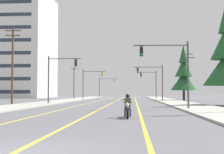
% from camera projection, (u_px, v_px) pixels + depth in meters
% --- Properties ---
extents(ground_plane, '(400.00, 400.00, 0.00)m').
position_uv_depth(ground_plane, '(19.00, 153.00, 8.00)').
color(ground_plane, '#5B5B60').
extents(lane_stripe_center, '(0.16, 100.00, 0.01)m').
position_uv_depth(lane_stripe_center, '(115.00, 101.00, 52.85)').
color(lane_stripe_center, yellow).
rests_on(lane_stripe_center, ground).
extents(lane_stripe_left, '(0.16, 100.00, 0.01)m').
position_uv_depth(lane_stripe_left, '(96.00, 101.00, 53.08)').
color(lane_stripe_left, yellow).
rests_on(lane_stripe_left, ground).
extents(lane_stripe_right, '(0.16, 100.00, 0.01)m').
position_uv_depth(lane_stripe_right, '(136.00, 101.00, 52.61)').
color(lane_stripe_right, yellow).
rests_on(lane_stripe_right, ground).
extents(sidewalk_kerb_right, '(4.40, 110.00, 0.14)m').
position_uv_depth(sidewalk_kerb_right, '(175.00, 102.00, 47.23)').
color(sidewalk_kerb_right, '#ADA89E').
rests_on(sidewalk_kerb_right, ground).
extents(sidewalk_kerb_left, '(4.40, 110.00, 0.14)m').
position_uv_depth(sidewalk_kerb_left, '(55.00, 102.00, 48.50)').
color(sidewalk_kerb_left, '#ADA89E').
rests_on(sidewalk_kerb_left, ground).
extents(motorcycle_with_rider, '(0.70, 2.19, 1.46)m').
position_uv_depth(motorcycle_with_rider, '(128.00, 108.00, 18.93)').
color(motorcycle_with_rider, black).
rests_on(motorcycle_with_rider, ground).
extents(traffic_signal_near_right, '(5.05, 0.52, 6.20)m').
position_uv_depth(traffic_signal_near_right, '(172.00, 64.00, 28.26)').
color(traffic_signal_near_right, '#47474C').
rests_on(traffic_signal_near_right, ground).
extents(traffic_signal_near_left, '(4.27, 0.37, 6.20)m').
position_uv_depth(traffic_signal_near_left, '(58.00, 73.00, 39.72)').
color(traffic_signal_near_left, '#47474C').
rests_on(traffic_signal_near_left, ground).
extents(traffic_signal_mid_right, '(5.00, 0.43, 6.20)m').
position_uv_depth(traffic_signal_mid_right, '(154.00, 77.00, 52.86)').
color(traffic_signal_mid_right, '#47474C').
rests_on(traffic_signal_mid_right, ground).
extents(traffic_signal_mid_left, '(4.64, 0.60, 6.20)m').
position_uv_depth(traffic_signal_mid_left, '(89.00, 80.00, 63.83)').
color(traffic_signal_mid_left, '#47474C').
rests_on(traffic_signal_mid_left, ground).
extents(traffic_signal_far_right, '(3.85, 0.37, 6.20)m').
position_uv_depth(traffic_signal_far_right, '(151.00, 81.00, 66.37)').
color(traffic_signal_far_right, '#47474C').
rests_on(traffic_signal_far_right, ground).
extents(traffic_signal_far_left, '(5.63, 0.37, 6.20)m').
position_uv_depth(traffic_signal_far_left, '(105.00, 84.00, 97.98)').
color(traffic_signal_far_left, '#47474C').
rests_on(traffic_signal_far_left, ground).
extents(utility_pole_left_near, '(2.22, 0.26, 10.15)m').
position_uv_depth(utility_pole_left_near, '(12.00, 63.00, 41.04)').
color(utility_pole_left_near, '#4C3828').
rests_on(utility_pole_left_near, ground).
extents(utility_pole_right_far, '(2.35, 0.26, 8.80)m').
position_uv_depth(utility_pole_right_far, '(188.00, 74.00, 55.57)').
color(utility_pole_right_far, '#4C3828').
rests_on(utility_pole_right_far, ground).
extents(utility_pole_left_far, '(1.86, 0.26, 8.25)m').
position_uv_depth(utility_pole_left_far, '(74.00, 82.00, 82.84)').
color(utility_pole_left_far, brown).
rests_on(utility_pole_left_far, ground).
extents(conifer_tree_right_verge_far, '(4.75, 4.75, 10.45)m').
position_uv_depth(conifer_tree_right_verge_far, '(184.00, 75.00, 57.70)').
color(conifer_tree_right_verge_far, '#4C3828').
rests_on(conifer_tree_right_verge_far, ground).
extents(apartment_building_far_left_block, '(22.82, 21.61, 30.87)m').
position_uv_depth(apartment_building_far_left_block, '(12.00, 45.00, 92.15)').
color(apartment_building_far_left_block, silver).
rests_on(apartment_building_far_left_block, ground).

